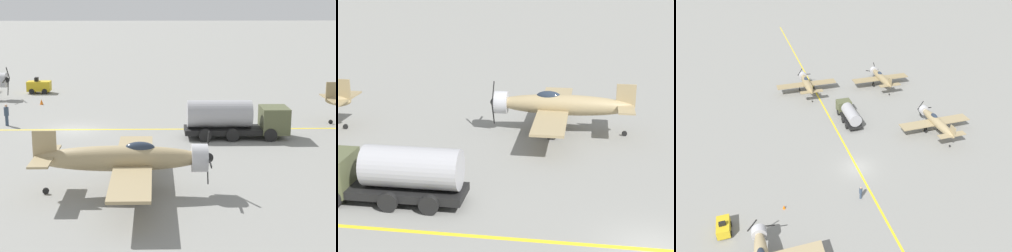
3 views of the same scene
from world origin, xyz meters
TOP-DOWN VIEW (x-y plane):
  - ground_plane at (0.00, 0.00)m, footprint 400.00×400.00m
  - taxiway_stripe at (0.00, 0.00)m, footprint 0.30×160.00m
  - airplane_mid_right at (15.38, 5.14)m, footprint 12.00×9.98m
  - fuel_tanker at (2.96, 13.03)m, footprint 2.68×8.00m
  - tow_tractor at (-17.89, -6.43)m, footprint 1.57×2.60m
  - ground_crew_walking at (-1.60, -5.91)m, footprint 0.40×0.40m
  - traffic_cone at (-11.03, -4.84)m, footprint 0.36×0.36m

SIDE VIEW (x-z plane):
  - ground_plane at x=0.00m, z-range 0.00..0.00m
  - taxiway_stripe at x=0.00m, z-range 0.00..0.01m
  - traffic_cone at x=-11.03m, z-range 0.00..0.55m
  - tow_tractor at x=-17.89m, z-range -0.11..1.69m
  - ground_crew_walking at x=-1.60m, z-range 0.08..1.93m
  - fuel_tanker at x=2.96m, z-range 0.02..3.00m
  - airplane_mid_right at x=15.38m, z-range 0.19..3.84m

